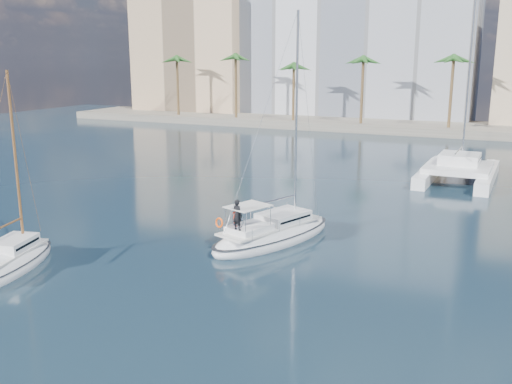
% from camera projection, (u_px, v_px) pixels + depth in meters
% --- Properties ---
extents(ground, '(160.00, 160.00, 0.00)m').
position_uv_depth(ground, '(230.00, 240.00, 35.76)').
color(ground, black).
rests_on(ground, ground).
extents(quay, '(120.00, 14.00, 1.20)m').
position_uv_depth(quay, '(406.00, 126.00, 89.68)').
color(quay, gray).
rests_on(quay, ground).
extents(building_modern, '(42.00, 16.00, 28.00)m').
position_uv_depth(building_modern, '(354.00, 41.00, 102.05)').
color(building_modern, silver).
rests_on(building_modern, ground).
extents(building_tan_left, '(22.00, 14.00, 22.00)m').
position_uv_depth(building_tan_left, '(198.00, 58.00, 111.27)').
color(building_tan_left, tan).
rests_on(building_tan_left, ground).
extents(palm_left, '(3.60, 3.60, 12.30)m').
position_uv_depth(palm_left, '(203.00, 63.00, 97.58)').
color(palm_left, brown).
rests_on(palm_left, ground).
extents(palm_centre, '(3.60, 3.60, 12.30)m').
position_uv_depth(palm_centre, '(405.00, 64.00, 83.90)').
color(palm_centre, brown).
rests_on(palm_centre, ground).
extents(main_sloop, '(6.35, 10.33, 14.64)m').
position_uv_depth(main_sloop, '(273.00, 234.00, 35.39)').
color(main_sloop, white).
rests_on(main_sloop, ground).
extents(small_sloop, '(4.27, 8.15, 11.18)m').
position_uv_depth(small_sloop, '(8.00, 264.00, 30.53)').
color(small_sloop, white).
rests_on(small_sloop, ground).
extents(catamaran, '(6.64, 12.74, 18.26)m').
position_uv_depth(catamaran, '(459.00, 168.00, 52.93)').
color(catamaran, white).
rests_on(catamaran, ground).
extents(seagull, '(0.99, 0.42, 0.18)m').
position_uv_depth(seagull, '(269.00, 207.00, 41.74)').
color(seagull, silver).
rests_on(seagull, ground).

